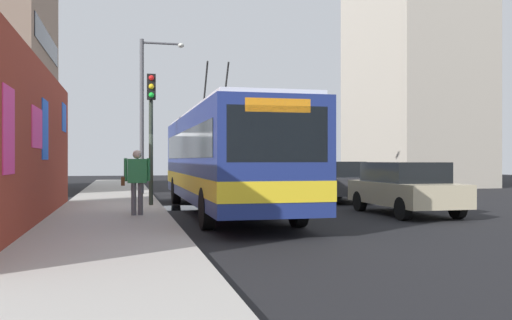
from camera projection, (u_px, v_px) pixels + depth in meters
The scene contains 13 objects.
ground_plane at pixel (162, 209), 18.33m from camera, with size 80.00×80.00×0.00m, color black.
sidewalk_slab at pixel (112, 208), 17.96m from camera, with size 48.00×3.20×0.15m, color #ADA8A0.
graffiti_wall at pixel (34, 144), 13.37m from camera, with size 13.42×0.32×4.08m.
building_far_right at pixel (413, 74), 35.65m from camera, with size 9.48×6.11×14.37m.
city_bus at pixel (224, 157), 17.03m from camera, with size 12.21×2.54×4.91m.
parked_car_champagne at pixel (405, 187), 16.56m from camera, with size 4.26×1.90×1.58m.
parked_car_dark_gray at pixel (334, 180), 22.14m from camera, with size 4.61×1.85×1.58m.
parked_car_navy at pixel (289, 176), 28.17m from camera, with size 4.38×1.81×1.58m.
parked_car_white at pixel (262, 173), 33.72m from camera, with size 4.33×1.90×1.58m.
pedestrian_at_curb at pixel (137, 177), 14.93m from camera, with size 0.24×0.77×1.77m.
traffic_light at pixel (151, 117), 18.18m from camera, with size 0.49×0.28×4.35m.
street_lamp at pixel (147, 105), 24.31m from camera, with size 0.44×1.95×6.83m.
curbside_puddle at pixel (179, 208), 18.84m from camera, with size 2.11×2.11×0.00m, color black.
Camera 1 is at (-18.56, 1.24, 1.66)m, focal length 38.64 mm.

